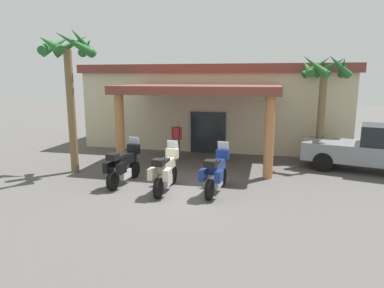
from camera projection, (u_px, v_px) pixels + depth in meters
ground_plane at (178, 189)px, 11.98m from camera, size 80.00×80.00×0.00m
motel_building at (217, 104)px, 20.04m from camera, size 14.26×10.59×4.48m
motorcycle_black at (124, 165)px, 12.42m from camera, size 0.75×2.21×1.61m
motorcycle_cream at (166, 171)px, 11.66m from camera, size 0.71×2.21×1.61m
motorcycle_blue at (216, 172)px, 11.50m from camera, size 0.78×2.21×1.61m
pedestrian at (177, 137)px, 16.21m from camera, size 0.52×0.32×1.79m
pickup_truck_gray at (374, 150)px, 13.97m from camera, size 5.51×3.12×1.95m
palm_tree_near_portico at (324, 81)px, 14.88m from camera, size 2.25×2.29×4.88m
palm_tree_roadside at (68, 63)px, 13.31m from camera, size 2.29×2.30×5.69m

